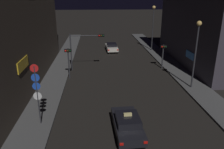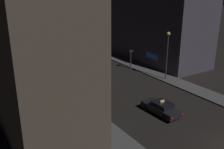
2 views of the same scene
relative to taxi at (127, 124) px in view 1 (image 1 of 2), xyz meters
name	(u,v)px [view 1 (image 1 of 2)]	position (x,y,z in m)	size (l,w,h in m)	color
sidewalk_left	(61,67)	(-6.82, 15.90, -0.65)	(2.75, 51.05, 0.18)	#4C4C4C
sidewalk_right	(170,64)	(8.34, 15.90, -0.65)	(2.75, 51.05, 0.18)	#4C4C4C
building_facade_right	(212,20)	(13.89, 16.50, 5.34)	(8.44, 19.27, 12.14)	#3D3842
taxi	(127,124)	(0.00, 0.00, 0.00)	(1.96, 4.51, 1.62)	black
far_car	(112,47)	(0.74, 24.70, 0.00)	(2.01, 4.53, 1.42)	silver
traffic_light_overhead	(84,44)	(-3.45, 14.64, 2.74)	(4.36, 0.42, 4.73)	#2D2D33
traffic_light_left_kerb	(68,57)	(-5.19, 11.55, 1.85)	(0.80, 0.42, 3.60)	#2D2D33
traffic_light_right_kerb	(163,51)	(6.71, 14.40, 1.61)	(0.80, 0.42, 3.22)	#2D2D33
sign_pole_left	(37,90)	(-6.33, 1.48, 2.20)	(0.60, 0.10, 4.64)	#2D2D33
street_lamp_near_block	(197,43)	(7.81, 7.45, 4.06)	(0.50, 0.50, 6.80)	#2D2D33
street_lamp_far_block	(153,19)	(7.74, 24.35, 4.69)	(0.55, 0.55, 7.45)	#2D2D33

